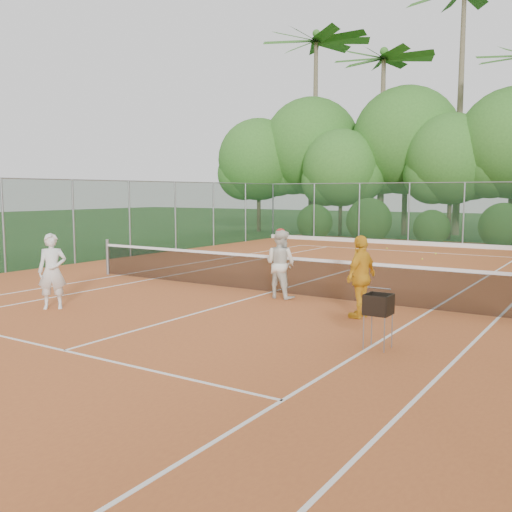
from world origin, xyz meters
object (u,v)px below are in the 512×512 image
Objects in this scene: player_yellow at (361,277)px; ball_hopper at (378,306)px; player_white at (52,271)px; player_center_grp at (280,264)px.

player_yellow is 2.34m from ball_hopper.
ball_hopper is at bearing -37.73° from player_white.
ball_hopper is at bearing -39.73° from player_center_grp.
player_center_grp is 1.00× the size of player_yellow.
player_center_grp is 4.73m from ball_hopper.
player_white is 0.99× the size of player_center_grp.
player_white is 1.83× the size of ball_hopper.
player_yellow is at bearing -18.95° from player_white.
player_center_grp is at bearing -104.16° from player_yellow.
player_yellow is (2.49, -0.98, 0.01)m from player_center_grp.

